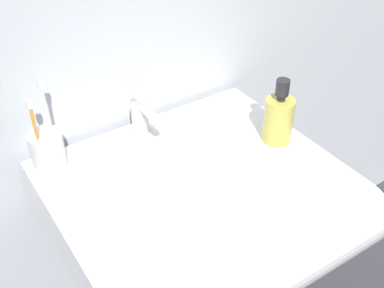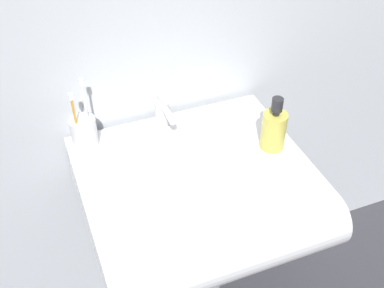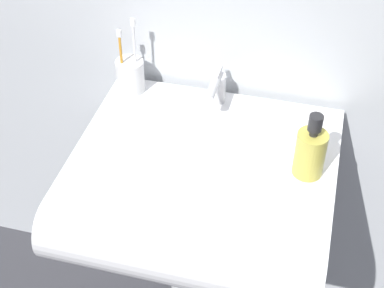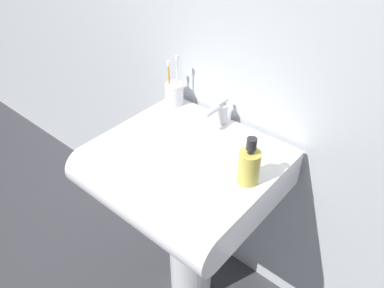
{
  "view_description": "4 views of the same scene",
  "coord_description": "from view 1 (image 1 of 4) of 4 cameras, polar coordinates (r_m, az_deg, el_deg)",
  "views": [
    {
      "loc": [
        -0.46,
        -0.7,
        1.57
      ],
      "look_at": [
        0.01,
        0.02,
        0.92
      ],
      "focal_mm": 45.0,
      "sensor_mm": 36.0,
      "label": 1
    },
    {
      "loc": [
        -0.36,
        -0.92,
        1.77
      ],
      "look_at": [
        -0.01,
        -0.02,
        0.95
      ],
      "focal_mm": 45.0,
      "sensor_mm": 36.0,
      "label": 2
    },
    {
      "loc": [
        0.23,
        -1.03,
        1.82
      ],
      "look_at": [
        -0.04,
        0.0,
        0.87
      ],
      "focal_mm": 55.0,
      "sensor_mm": 36.0,
      "label": 3
    },
    {
      "loc": [
        0.69,
        -0.8,
        1.68
      ],
      "look_at": [
        0.01,
        -0.0,
        0.88
      ],
      "focal_mm": 35.0,
      "sensor_mm": 36.0,
      "label": 4
    }
  ],
  "objects": [
    {
      "name": "sink_basin",
      "position": [
        1.12,
        1.67,
        -8.04
      ],
      "size": [
        0.63,
        0.58,
        0.15
      ],
      "color": "white",
      "rests_on": "sink_pedestal"
    },
    {
      "name": "faucet",
      "position": [
        1.2,
        -5.93,
        3.27
      ],
      "size": [
        0.04,
        0.13,
        0.1
      ],
      "color": "silver",
      "rests_on": "sink_basin"
    },
    {
      "name": "toothbrush_cup",
      "position": [
        1.14,
        -16.75,
        -0.67
      ],
      "size": [
        0.08,
        0.08,
        0.22
      ],
      "color": "white",
      "rests_on": "sink_basin"
    },
    {
      "name": "soap_bottle",
      "position": [
        1.18,
        10.23,
        3.03
      ],
      "size": [
        0.07,
        0.07,
        0.17
      ],
      "color": "gold",
      "rests_on": "sink_basin"
    }
  ]
}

